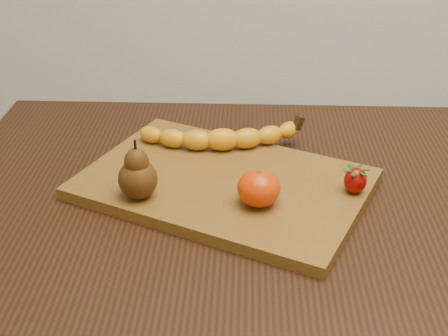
{
  "coord_description": "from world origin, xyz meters",
  "views": [
    {
      "loc": [
        0.0,
        -0.89,
        1.29
      ],
      "look_at": [
        -0.03,
        -0.0,
        0.8
      ],
      "focal_mm": 50.0,
      "sensor_mm": 36.0,
      "label": 1
    }
  ],
  "objects_px": {
    "table": "(244,236)",
    "cutting_board": "(224,184)",
    "pear": "(137,169)",
    "mandarin": "(259,188)"
  },
  "relations": [
    {
      "from": "table",
      "to": "cutting_board",
      "type": "xyz_separation_m",
      "value": [
        -0.03,
        -0.0,
        0.11
      ]
    },
    {
      "from": "table",
      "to": "pear",
      "type": "distance_m",
      "value": 0.24
    },
    {
      "from": "cutting_board",
      "to": "mandarin",
      "type": "xyz_separation_m",
      "value": [
        0.06,
        -0.07,
        0.04
      ]
    },
    {
      "from": "pear",
      "to": "mandarin",
      "type": "xyz_separation_m",
      "value": [
        0.19,
        -0.02,
        -0.02
      ]
    },
    {
      "from": "cutting_board",
      "to": "mandarin",
      "type": "height_order",
      "value": "mandarin"
    },
    {
      "from": "table",
      "to": "mandarin",
      "type": "xyz_separation_m",
      "value": [
        0.02,
        -0.08,
        0.15
      ]
    },
    {
      "from": "pear",
      "to": "table",
      "type": "bearing_deg",
      "value": 20.97
    },
    {
      "from": "cutting_board",
      "to": "table",
      "type": "bearing_deg",
      "value": 31.52
    },
    {
      "from": "table",
      "to": "mandarin",
      "type": "distance_m",
      "value": 0.17
    },
    {
      "from": "table",
      "to": "cutting_board",
      "type": "distance_m",
      "value": 0.11
    }
  ]
}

